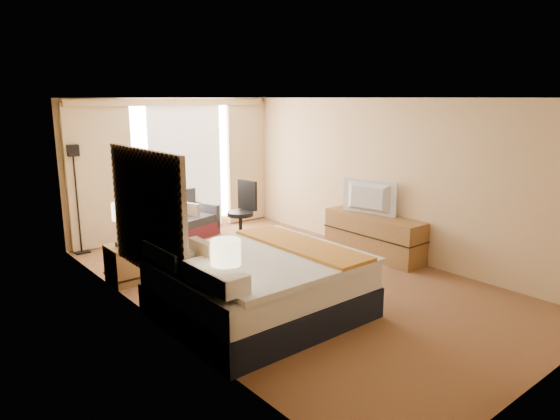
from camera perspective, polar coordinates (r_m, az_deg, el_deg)
floor at (r=7.34m, az=1.19°, el=-8.05°), size 4.20×7.00×0.02m
ceiling at (r=6.87m, az=1.29°, el=12.69°), size 4.20×7.00×0.02m
wall_back at (r=9.87m, az=-12.16°, el=4.84°), size 4.20×0.02×2.60m
wall_front at (r=4.96m, az=28.65°, el=-4.08°), size 4.20×0.02×2.60m
wall_left at (r=5.87m, az=-14.52°, el=-0.51°), size 0.02×7.00×2.60m
wall_right at (r=8.49m, az=12.08°, el=3.60°), size 0.02×7.00×2.60m
headboard at (r=6.07m, az=-14.98°, el=-0.31°), size 0.06×1.85×1.50m
nightstand_left at (r=5.43m, az=-6.80°, el=-12.75°), size 0.45×0.52×0.55m
nightstand_right at (r=7.52m, az=-17.23°, el=-5.92°), size 0.45×0.52×0.55m
media_dresser at (r=8.48m, az=10.64°, el=-2.92°), size 0.50×1.80×0.70m
window at (r=9.96m, az=-10.81°, el=5.08°), size 2.30×0.02×2.30m
curtains at (r=9.76m, az=-11.90°, el=5.41°), size 4.12×0.19×2.56m
bed at (r=6.10m, az=-2.44°, el=-8.48°), size 2.23×2.04×1.08m
loveseat at (r=9.60m, az=-11.36°, el=-1.54°), size 1.52×1.08×0.85m
floor_lamp at (r=8.98m, az=-22.38°, el=3.48°), size 0.23×0.23×1.85m
desk_chair at (r=9.18m, az=-4.30°, el=-0.57°), size 0.55×0.55×1.12m
lamp_left at (r=5.11m, az=-6.23°, el=-4.99°), size 0.31×0.31×0.65m
lamp_right at (r=7.39m, az=-17.60°, el=-0.25°), size 0.29×0.29×0.61m
tissue_box at (r=5.20m, az=-5.82°, el=-9.85°), size 0.15×0.15×0.12m
telephone at (r=7.41m, az=-17.50°, el=-3.69°), size 0.20×0.17×0.07m
television at (r=8.39m, az=9.86°, el=1.40°), size 0.32×0.99×0.57m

